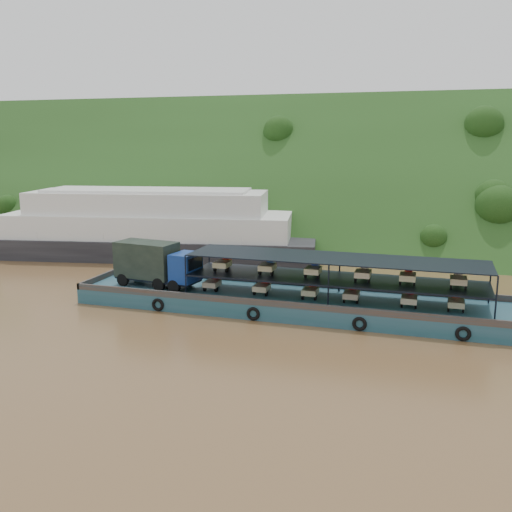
% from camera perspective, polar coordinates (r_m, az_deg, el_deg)
% --- Properties ---
extents(ground, '(160.00, 160.00, 0.00)m').
position_cam_1_polar(ground, '(48.71, 1.18, -4.51)').
color(ground, brown).
rests_on(ground, ground).
extents(hillside, '(140.00, 39.60, 39.60)m').
position_cam_1_polar(hillside, '(83.08, 8.20, 2.12)').
color(hillside, '#1E3A15').
rests_on(hillside, ground).
extents(cargo_barge, '(35.00, 7.18, 4.96)m').
position_cam_1_polar(cargo_barge, '(46.16, 1.80, -3.83)').
color(cargo_barge, '#16454F').
rests_on(cargo_barge, ground).
extents(passenger_ferry, '(40.04, 16.78, 7.88)m').
position_cam_1_polar(passenger_ferry, '(68.01, -10.65, 2.86)').
color(passenger_ferry, black).
rests_on(passenger_ferry, ground).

